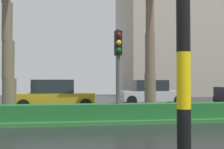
% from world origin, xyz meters
% --- Properties ---
extents(traffic_signal_median_right, '(0.28, 0.43, 3.54)m').
position_xyz_m(traffic_signal_median_right, '(6.67, 6.65, 2.59)').
color(traffic_signal_median_right, '#4C4C47').
rests_on(traffic_signal_median_right, median_strip).
extents(car_in_traffic_third, '(4.30, 2.02, 1.72)m').
position_xyz_m(car_in_traffic_third, '(3.91, 11.93, 0.83)').
color(car_in_traffic_third, '#B28C1E').
rests_on(car_in_traffic_third, ground_plane).
extents(car_in_traffic_fourth, '(4.30, 2.02, 1.72)m').
position_xyz_m(car_in_traffic_fourth, '(10.41, 14.81, 0.83)').
color(car_in_traffic_fourth, silver).
rests_on(car_in_traffic_fourth, ground_plane).
extents(building_far_right, '(15.31, 11.50, 13.66)m').
position_xyz_m(building_far_right, '(18.60, 28.65, 6.83)').
color(building_far_right, '#A89E8E').
rests_on(building_far_right, ground_plane).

